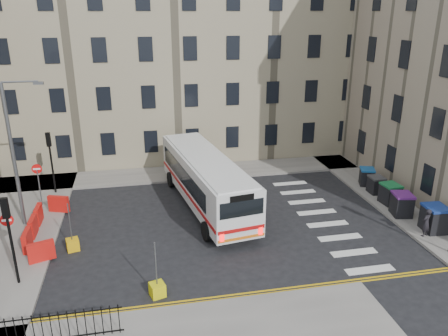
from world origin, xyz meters
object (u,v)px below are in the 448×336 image
object	(u,v)px
wheelie_bin_e	(367,177)
wheelie_bin_a	(435,218)
wheelie_bin_b	(402,204)
bollard_chevron	(157,290)
bus	(206,179)
wheelie_bin_c	(390,194)
streetlamp	(13,154)
pedestrian	(426,223)
bollard_yellow	(73,245)
wheelie_bin_d	(376,185)

from	to	relation	value
wheelie_bin_e	wheelie_bin_a	bearing A→B (deg)	-67.58
wheelie_bin_b	bollard_chevron	bearing A→B (deg)	-150.78
bus	wheelie_bin_c	xyz separation A→B (m)	(11.30, -2.22, -1.03)
bollard_chevron	streetlamp	bearing A→B (deg)	131.27
streetlamp	pedestrian	size ratio (longest dim) A/B	5.19
wheelie_bin_b	bus	bearing A→B (deg)	171.75
bollard_chevron	bollard_yellow	bearing A→B (deg)	130.38
wheelie_bin_a	bus	bearing A→B (deg)	156.89
streetlamp	bollard_yellow	world-z (taller)	streetlamp
wheelie_bin_c	bollard_chevron	world-z (taller)	wheelie_bin_c
wheelie_bin_c	wheelie_bin_b	bearing A→B (deg)	-103.12
bus	bollard_chevron	xyz separation A→B (m)	(-3.53, -8.66, -1.53)
wheelie_bin_d	bollard_yellow	distance (m)	19.18
wheelie_bin_c	bollard_chevron	size ratio (longest dim) A/B	2.13
pedestrian	bollard_yellow	size ratio (longest dim) A/B	2.61
bus	bollard_chevron	distance (m)	9.47
bus	wheelie_bin_a	distance (m)	13.16
wheelie_bin_e	bollard_chevron	size ratio (longest dim) A/B	2.23
wheelie_bin_c	wheelie_bin_e	distance (m)	3.13
wheelie_bin_c	wheelie_bin_d	bearing A→B (deg)	84.70
wheelie_bin_c	bollard_yellow	world-z (taller)	wheelie_bin_c
pedestrian	bollard_chevron	world-z (taller)	pedestrian
bus	wheelie_bin_c	distance (m)	11.56
bus	wheelie_bin_e	xyz separation A→B (m)	(11.43, 0.91, -1.08)
streetlamp	wheelie_bin_e	xyz separation A→B (m)	(21.98, 1.57, -3.59)
pedestrian	bollard_yellow	bearing A→B (deg)	-32.03
bollard_chevron	bus	bearing A→B (deg)	67.82
bus	pedestrian	world-z (taller)	bus
pedestrian	streetlamp	bearing A→B (deg)	-39.38
streetlamp	bollard_chevron	size ratio (longest dim) A/B	13.57
bus	pedestrian	size ratio (longest dim) A/B	7.60
wheelie_bin_c	wheelie_bin_a	bearing A→B (deg)	-88.94
wheelie_bin_e	bollard_yellow	world-z (taller)	wheelie_bin_e
pedestrian	wheelie_bin_e	bearing A→B (deg)	-118.80
wheelie_bin_e	pedestrian	world-z (taller)	pedestrian
wheelie_bin_a	wheelie_bin_e	bearing A→B (deg)	96.13
wheelie_bin_d	bollard_chevron	bearing A→B (deg)	-150.32
wheelie_bin_d	wheelie_bin_e	world-z (taller)	wheelie_bin_e
pedestrian	bollard_chevron	xyz separation A→B (m)	(-14.37, -2.22, -0.63)
wheelie_bin_e	wheelie_bin_c	bearing A→B (deg)	-71.96
wheelie_bin_a	streetlamp	bearing A→B (deg)	170.57
wheelie_bin_e	bus	bearing A→B (deg)	-155.06
streetlamp	wheelie_bin_a	xyz separation A→B (m)	(22.22, -5.34, -3.45)
wheelie_bin_b	bollard_yellow	size ratio (longest dim) A/B	2.35
wheelie_bin_e	bollard_yellow	distance (m)	19.59
bus	wheelie_bin_b	bearing A→B (deg)	-27.98
wheelie_bin_c	pedestrian	world-z (taller)	pedestrian
streetlamp	wheelie_bin_a	bearing A→B (deg)	-13.52
streetlamp	bollard_chevron	world-z (taller)	streetlamp
wheelie_bin_b	wheelie_bin_d	size ratio (longest dim) A/B	1.25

